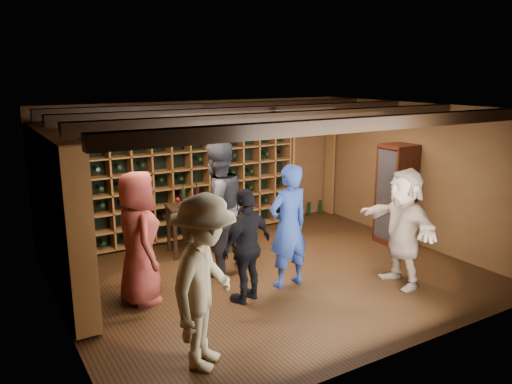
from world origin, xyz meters
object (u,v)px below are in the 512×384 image
man_blue_shirt (288,226)px  man_grey_suit (217,208)px  display_cabinet (396,196)px  guest_beige (403,227)px  guest_khaki (205,283)px  guest_woman_black (247,246)px  tasting_table (200,209)px  guest_red_floral (139,238)px

man_blue_shirt → man_grey_suit: bearing=-58.3°
display_cabinet → man_grey_suit: bearing=174.0°
display_cabinet → guest_beige: display_cabinet is taller
display_cabinet → guest_khaki: bearing=-158.3°
display_cabinet → guest_woman_black: size_ratio=1.13×
man_grey_suit → guest_woman_black: 1.10m
man_grey_suit → guest_beige: bearing=129.0°
man_grey_suit → guest_woman_black: bearing=73.6°
guest_beige → tasting_table: guest_beige is taller
guest_khaki → tasting_table: bearing=22.2°
display_cabinet → guest_woman_black: 3.54m
guest_red_floral → guest_beige: size_ratio=1.04×
guest_red_floral → guest_khaki: guest_khaki is taller
man_blue_shirt → guest_beige: size_ratio=1.04×
man_blue_shirt → guest_red_floral: 2.06m
guest_red_floral → tasting_table: guest_red_floral is taller
man_blue_shirt → guest_woman_black: size_ratio=1.15×
display_cabinet → guest_red_floral: (-4.70, -0.01, 0.03)m
display_cabinet → tasting_table: 3.47m
display_cabinet → tasting_table: (-3.20, 1.33, -0.11)m
display_cabinet → guest_red_floral: bearing=-179.9°
tasting_table → guest_red_floral: bearing=-130.3°
display_cabinet → guest_red_floral: guest_red_floral is taller
guest_woman_black → guest_khaki: (-1.13, -1.11, 0.15)m
man_grey_suit → guest_woman_black: man_grey_suit is taller
guest_woman_black → guest_beige: (2.18, -0.67, 0.08)m
guest_woman_black → guest_red_floral: bearing=-50.4°
guest_khaki → guest_beige: size_ratio=1.08×
man_blue_shirt → guest_beige: 1.64m
guest_beige → display_cabinet: bearing=146.4°
tasting_table → man_grey_suit: bearing=-92.1°
guest_beige → guest_red_floral: bearing=-102.6°
guest_khaki → guest_beige: bearing=-36.4°
man_grey_suit → guest_khaki: bearing=49.4°
man_blue_shirt → tasting_table: bearing=-78.9°
guest_red_floral → guest_beige: (3.41, -1.37, -0.03)m
guest_woman_black → tasting_table: guest_woman_black is taller
man_blue_shirt → guest_beige: man_blue_shirt is taller
man_blue_shirt → man_grey_suit: man_grey_suit is taller
man_grey_suit → guest_red_floral: bearing=4.0°
guest_khaki → tasting_table: 3.45m
guest_beige → tasting_table: (-1.92, 2.71, -0.11)m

